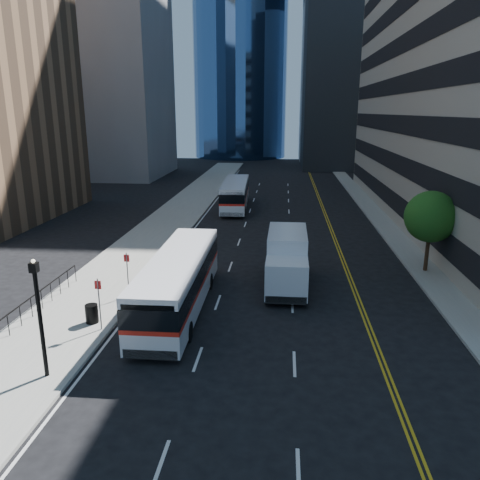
{
  "coord_description": "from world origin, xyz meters",
  "views": [
    {
      "loc": [
        -0.13,
        -21.17,
        9.97
      ],
      "look_at": [
        -2.54,
        4.58,
        2.8
      ],
      "focal_mm": 35.0,
      "sensor_mm": 36.0,
      "label": 1
    }
  ],
  "objects_px": {
    "bus_rear": "(235,194)",
    "trash_can": "(92,314)",
    "lamp_post": "(40,314)",
    "bus_front": "(179,281)",
    "street_tree": "(431,217)",
    "box_truck": "(287,259)"
  },
  "relations": [
    {
      "from": "street_tree",
      "to": "trash_can",
      "type": "xyz_separation_m",
      "value": [
        -18.11,
        -9.33,
        -3.04
      ]
    },
    {
      "from": "bus_front",
      "to": "lamp_post",
      "type": "bearing_deg",
      "value": -118.51
    },
    {
      "from": "trash_can",
      "to": "bus_rear",
      "type": "bearing_deg",
      "value": 82.06
    },
    {
      "from": "lamp_post",
      "to": "box_truck",
      "type": "distance_m",
      "value": 14.18
    },
    {
      "from": "bus_rear",
      "to": "trash_can",
      "type": "height_order",
      "value": "bus_rear"
    },
    {
      "from": "bus_rear",
      "to": "lamp_post",
      "type": "bearing_deg",
      "value": -98.93
    },
    {
      "from": "bus_rear",
      "to": "trash_can",
      "type": "bearing_deg",
      "value": -100.23
    },
    {
      "from": "box_truck",
      "to": "bus_rear",
      "type": "bearing_deg",
      "value": 103.89
    },
    {
      "from": "street_tree",
      "to": "lamp_post",
      "type": "distance_m",
      "value": 22.82
    },
    {
      "from": "lamp_post",
      "to": "trash_can",
      "type": "bearing_deg",
      "value": 91.35
    },
    {
      "from": "bus_front",
      "to": "bus_rear",
      "type": "xyz_separation_m",
      "value": [
        0.19,
        26.28,
        -0.03
      ]
    },
    {
      "from": "lamp_post",
      "to": "bus_rear",
      "type": "distance_m",
      "value": 33.4
    },
    {
      "from": "lamp_post",
      "to": "trash_can",
      "type": "distance_m",
      "value": 5.13
    },
    {
      "from": "street_tree",
      "to": "trash_can",
      "type": "bearing_deg",
      "value": -152.75
    },
    {
      "from": "bus_rear",
      "to": "box_truck",
      "type": "xyz_separation_m",
      "value": [
        5.32,
        -22.41,
        0.09
      ]
    },
    {
      "from": "bus_front",
      "to": "trash_can",
      "type": "height_order",
      "value": "bus_front"
    },
    {
      "from": "box_truck",
      "to": "lamp_post",
      "type": "bearing_deg",
      "value": -129.97
    },
    {
      "from": "bus_front",
      "to": "trash_can",
      "type": "bearing_deg",
      "value": -150.2
    },
    {
      "from": "box_truck",
      "to": "trash_can",
      "type": "distance_m",
      "value": 11.15
    },
    {
      "from": "lamp_post",
      "to": "box_truck",
      "type": "xyz_separation_m",
      "value": [
        9.18,
        10.75,
        -1.07
      ]
    },
    {
      "from": "street_tree",
      "to": "lamp_post",
      "type": "relative_size",
      "value": 1.12
    },
    {
      "from": "lamp_post",
      "to": "bus_rear",
      "type": "relative_size",
      "value": 0.41
    }
  ]
}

